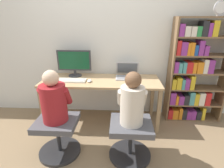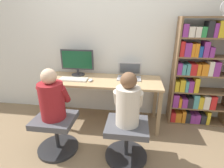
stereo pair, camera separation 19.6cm
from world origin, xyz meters
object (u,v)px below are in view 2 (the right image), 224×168
object	(u,v)px
person_at_monitor	(52,97)
person_at_laptop	(128,102)
laptop	(129,75)
bookshelf	(197,76)
keyboard	(73,79)
desktop_monitor	(77,62)
office_chair_left	(56,131)
office_chair_right	(127,138)

from	to	relation	value
person_at_monitor	person_at_laptop	distance (m)	0.88
laptop	bookshelf	xyz separation A→B (m)	(1.01, 0.03, 0.01)
laptop	keyboard	bearing A→B (deg)	-165.02
desktop_monitor	office_chair_left	distance (m)	1.13
office_chair_left	person_at_laptop	xyz separation A→B (m)	(0.88, -0.01, 0.47)
office_chair_left	keyboard	bearing A→B (deg)	87.91
person_at_monitor	laptop	bearing A→B (deg)	45.94
laptop	office_chair_left	distance (m)	1.32
person_at_laptop	bookshelf	bearing A→B (deg)	43.07
office_chair_left	bookshelf	xyz separation A→B (m)	(1.86, 0.91, 0.51)
keyboard	person_at_laptop	bearing A→B (deg)	-38.02
office_chair_right	keyboard	bearing A→B (deg)	141.80
person_at_monitor	person_at_laptop	size ratio (longest dim) A/B	1.00
keyboard	person_at_monitor	size ratio (longest dim) A/B	0.69
laptop	office_chair_right	size ratio (longest dim) A/B	0.70
person_at_monitor	office_chair_right	bearing A→B (deg)	-0.91
office_chair_left	person_at_monitor	xyz separation A→B (m)	(0.00, 0.00, 0.47)
laptop	office_chair_right	world-z (taller)	laptop
bookshelf	desktop_monitor	bearing A→B (deg)	180.00
keyboard	bookshelf	xyz separation A→B (m)	(1.83, 0.25, 0.05)
keyboard	person_at_monitor	distance (m)	0.66
person_at_monitor	person_at_laptop	xyz separation A→B (m)	(0.88, -0.01, 0.01)
office_chair_right	person_at_laptop	xyz separation A→B (m)	(-0.00, 0.00, 0.47)
office_chair_right	person_at_laptop	bearing A→B (deg)	90.00
person_at_monitor	person_at_laptop	bearing A→B (deg)	-0.63
desktop_monitor	laptop	xyz separation A→B (m)	(0.84, -0.03, -0.17)
desktop_monitor	keyboard	xyz separation A→B (m)	(0.01, -0.25, -0.20)
person_at_laptop	desktop_monitor	bearing A→B (deg)	133.29
desktop_monitor	bookshelf	distance (m)	1.85
office_chair_right	bookshelf	xyz separation A→B (m)	(0.98, 0.92, 0.51)
laptop	desktop_monitor	bearing A→B (deg)	178.13
bookshelf	office_chair_right	bearing A→B (deg)	-136.79
bookshelf	laptop	bearing A→B (deg)	-178.45
desktop_monitor	laptop	world-z (taller)	desktop_monitor
desktop_monitor	bookshelf	world-z (taller)	bookshelf
office_chair_right	bookshelf	distance (m)	1.44
keyboard	person_at_monitor	xyz separation A→B (m)	(-0.02, -0.66, 0.00)
laptop	office_chair_right	bearing A→B (deg)	-88.23
person_at_monitor	desktop_monitor	bearing A→B (deg)	89.03
bookshelf	person_at_laptop	bearing A→B (deg)	-136.93
laptop	office_chair_right	xyz separation A→B (m)	(0.03, -0.89, -0.50)
person_at_laptop	bookshelf	xyz separation A→B (m)	(0.98, 0.92, 0.04)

